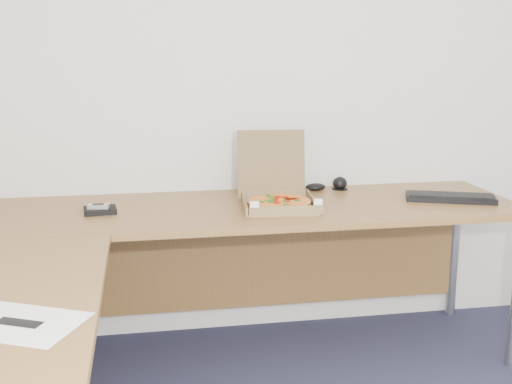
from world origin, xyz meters
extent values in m
cube|color=brown|center=(-0.50, 1.40, 0.71)|extent=(2.50, 0.70, 0.03)
cylinder|color=gray|center=(0.70, 1.70, 0.35)|extent=(0.05, 0.05, 0.70)
cube|color=olive|center=(-0.34, 1.34, 0.73)|extent=(0.31, 0.31, 0.01)
cube|color=olive|center=(-0.34, 1.52, 0.89)|extent=(0.31, 0.06, 0.31)
cylinder|color=#DB8D48|center=(-0.34, 1.34, 0.75)|extent=(0.28, 0.28, 0.02)
cylinder|color=red|center=(-0.34, 1.34, 0.76)|extent=(0.24, 0.24, 0.00)
cylinder|color=white|center=(-0.26, 1.67, 0.79)|extent=(0.07, 0.07, 0.13)
cube|color=black|center=(0.47, 1.34, 0.74)|extent=(0.42, 0.27, 0.02)
ellipsoid|color=black|center=(-0.09, 1.65, 0.75)|extent=(0.10, 0.07, 0.04)
cube|color=black|center=(-1.11, 1.39, 0.74)|extent=(0.15, 0.13, 0.02)
cube|color=#B2B5BA|center=(-1.11, 1.38, 0.76)|extent=(0.09, 0.06, 0.02)
cube|color=white|center=(-1.25, 0.27, 0.73)|extent=(0.38, 0.34, 0.00)
ellipsoid|color=black|center=(0.04, 1.66, 0.76)|extent=(0.08, 0.08, 0.07)
camera|label=1|loc=(-0.91, -1.34, 1.42)|focal=45.04mm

